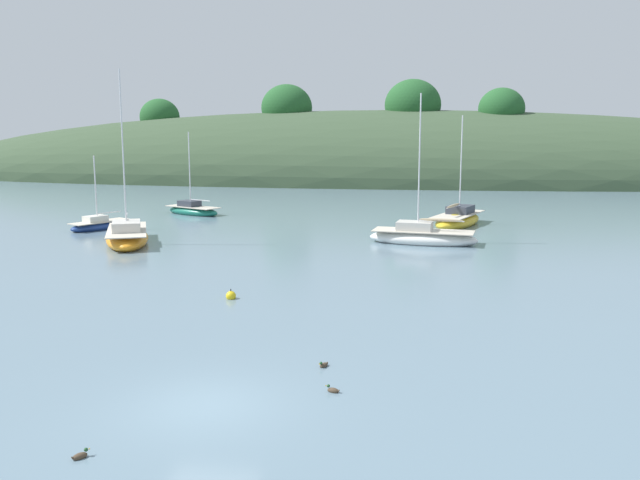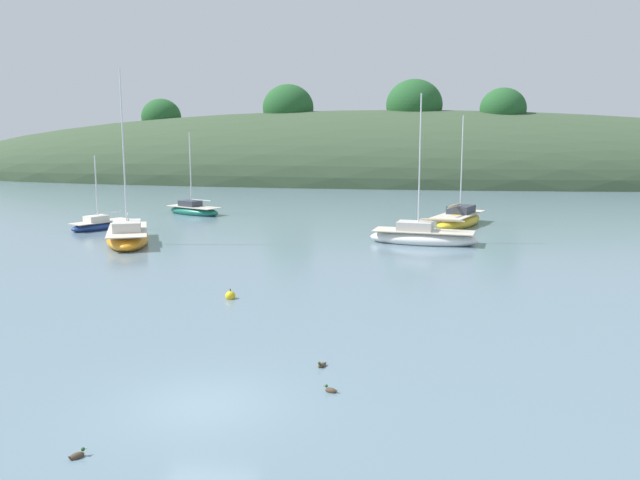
% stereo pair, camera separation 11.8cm
% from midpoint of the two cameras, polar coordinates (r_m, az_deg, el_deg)
% --- Properties ---
extents(ground_plane, '(400.00, 400.00, 0.00)m').
position_cam_midpoint_polar(ground_plane, '(18.43, -9.97, -13.75)').
color(ground_plane, slate).
extents(far_shoreline_hill, '(150.00, 36.00, 24.87)m').
position_cam_midpoint_polar(far_shoreline_hill, '(100.94, 5.53, 5.25)').
color(far_shoreline_hill, '#384C33').
rests_on(far_shoreline_hill, ground).
extents(sailboat_teal_outer, '(5.89, 4.32, 7.31)m').
position_cam_midpoint_polar(sailboat_teal_outer, '(59.16, -10.89, 2.52)').
color(sailboat_teal_outer, '#196B56').
rests_on(sailboat_teal_outer, ground).
extents(sailboat_yellow_far, '(5.48, 8.10, 11.25)m').
position_cam_midpoint_polar(sailboat_yellow_far, '(44.67, -16.25, 0.28)').
color(sailboat_yellow_far, orange).
rests_on(sailboat_yellow_far, ground).
extents(sailboat_white_near, '(4.94, 7.83, 8.63)m').
position_cam_midpoint_polar(sailboat_white_near, '(52.35, 11.65, 1.72)').
color(sailboat_white_near, gold).
rests_on(sailboat_white_near, ground).
extents(sailboat_blue_center, '(3.81, 5.05, 5.60)m').
position_cam_midpoint_polar(sailboat_blue_center, '(51.88, -18.38, 1.23)').
color(sailboat_blue_center, navy).
rests_on(sailboat_blue_center, ground).
extents(sailboat_cream_ketch, '(7.24, 3.31, 9.77)m').
position_cam_midpoint_polar(sailboat_cream_ketch, '(43.48, 8.67, 0.27)').
color(sailboat_cream_ketch, white).
rests_on(sailboat_cream_ketch, ground).
extents(mooring_buoy_channel, '(0.44, 0.44, 0.54)m').
position_cam_midpoint_polar(mooring_buoy_channel, '(29.17, -7.75, -4.77)').
color(mooring_buoy_channel, yellow).
rests_on(mooring_buoy_channel, ground).
extents(duck_lead, '(0.32, 0.41, 0.24)m').
position_cam_midpoint_polar(duck_lead, '(20.86, 0.15, -10.65)').
color(duck_lead, '#473828').
rests_on(duck_lead, ground).
extents(duck_lone_left, '(0.42, 0.27, 0.24)m').
position_cam_midpoint_polar(duck_lone_left, '(18.98, 0.93, -12.73)').
color(duck_lone_left, '#473828').
rests_on(duck_lone_left, ground).
extents(duck_lone_right, '(0.35, 0.38, 0.24)m').
position_cam_midpoint_polar(duck_lone_right, '(16.43, -20.04, -16.97)').
color(duck_lone_right, '#473828').
rests_on(duck_lone_right, ground).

